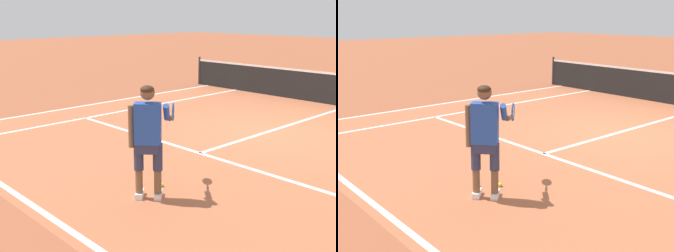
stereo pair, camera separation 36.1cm
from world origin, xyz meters
The scene contains 10 objects.
ground_plane centered at (0.00, 0.00, 0.00)m, with size 80.00×80.00×0.00m, color #9E5133.
court_inner_surface centered at (0.00, -0.97, 0.00)m, with size 10.98×10.35×0.00m, color #B2603D.
line_baseline centered at (0.00, -5.95, 0.00)m, with size 10.98×0.10×0.01m, color white.
line_service centered at (0.00, -2.40, 0.00)m, with size 8.23×0.10×0.01m, color white.
line_centre_service centered at (0.00, 0.80, 0.00)m, with size 0.10×6.40×0.01m, color white.
line_singles_left centered at (-4.12, -0.97, 0.00)m, with size 0.10×9.95×0.01m, color white.
line_doubles_left centered at (-5.49, -0.97, 0.00)m, with size 0.10×9.95×0.01m, color white.
tennis_player centered at (0.92, -4.53, 0.99)m, with size 0.72×1.17×1.71m.
tennis_ball_near_feet centered at (0.52, -4.38, 0.03)m, with size 0.07×0.07×0.07m, color #CCE02D.
tennis_ball_by_baseline centered at (0.74, -4.11, 0.03)m, with size 0.07×0.07×0.07m, color #CCE02D.
Camera 2 is at (5.77, -8.21, 2.69)m, focal length 46.38 mm.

